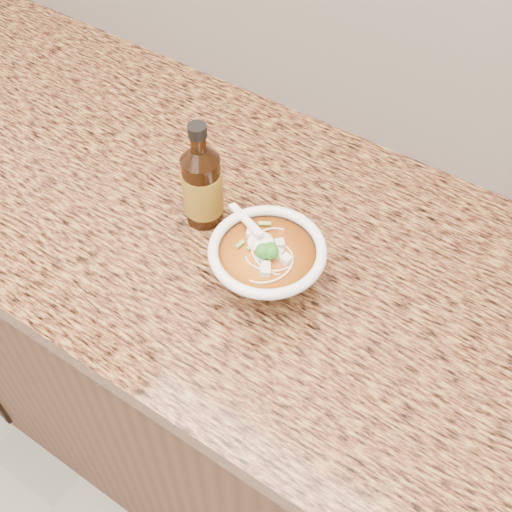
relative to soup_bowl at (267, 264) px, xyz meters
The scene contains 4 objects.
cabinet 0.54m from the soup_bowl, 155.77° to the left, with size 4.00×0.65×0.86m, color #351F0F.
counter_slab 0.19m from the soup_bowl, 155.77° to the left, with size 4.00×0.68×0.04m, color olive.
soup_bowl is the anchor object (origin of this frame).
hot_sauce_bottle 0.17m from the soup_bowl, 161.56° to the left, with size 0.07×0.07×0.20m.
Camera 1 is at (0.48, 1.10, 1.69)m, focal length 45.00 mm.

